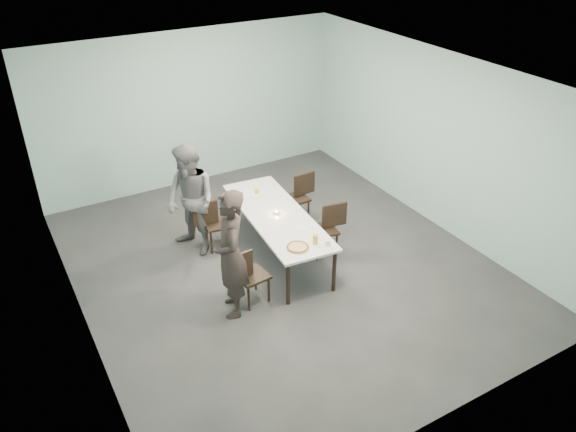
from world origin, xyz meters
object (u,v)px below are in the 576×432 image
diner_far (191,201)px  pizza (298,247)px  beer_glass (315,239)px  tealight (277,213)px  chair_near_right (328,225)px  water_tumbler (328,243)px  chair_far_left (212,221)px  chair_far_right (299,194)px  diner_near (231,255)px  table (277,218)px  side_plate (301,228)px  amber_tumbler (257,191)px  chair_near_left (247,273)px

diner_far → pizza: bearing=9.1°
beer_glass → tealight: beer_glass is taller
diner_far → tealight: bearing=37.4°
chair_near_right → water_tumbler: size_ratio=9.67×
chair_far_left → chair_far_right: size_ratio=1.00×
chair_far_left → pizza: size_ratio=2.56×
chair_far_left → pizza: chair_far_left is taller
diner_near → tealight: size_ratio=33.57×
tealight → diner_near: bearing=-142.6°
table → diner_near: (-1.21, -0.91, 0.25)m
diner_near → side_plate: size_ratio=10.44×
chair_near_right → amber_tumbler: chair_near_right is taller
amber_tumbler → chair_far_left: bearing=-174.8°
table → water_tumbler: 1.16m
diner_near → pizza: diner_near is taller
table → side_plate: size_ratio=14.84×
chair_near_left → chair_far_right: 2.49m
table → amber_tumbler: amber_tumbler is taller
beer_glass → amber_tumbler: (-0.02, 1.80, -0.03)m
chair_far_right → tealight: chair_far_right is taller
beer_glass → water_tumbler: 0.18m
side_plate → beer_glass: 0.47m
diner_far → beer_glass: size_ratio=12.25×
diner_far → beer_glass: bearing=15.5°
diner_far → tealight: diner_far is taller
chair_near_right → beer_glass: (-0.67, -0.67, 0.32)m
chair_near_right → diner_near: bearing=25.9°
chair_far_left → amber_tumbler: (0.86, 0.08, 0.29)m
beer_glass → tealight: (-0.07, 1.03, -0.05)m
diner_far → beer_glass: diner_far is taller
diner_near → diner_far: 1.71m
chair_near_right → side_plate: size_ratio=4.83×
chair_far_right → diner_near: bearing=36.4°
table → chair_near_left: 1.30m
water_tumbler → diner_near: bearing=170.9°
pizza → amber_tumbler: bearing=81.6°
chair_far_right → chair_near_right: bearing=79.5°
chair_near_right → side_plate: 0.72m
amber_tumbler → table: bearing=-93.9°
chair_far_right → diner_far: 2.05m
chair_near_left → diner_far: 1.71m
side_plate → amber_tumbler: bearing=92.2°
chair_near_left → tealight: bearing=35.5°
chair_near_right → tealight: size_ratio=15.54×
chair_near_right → tealight: 0.86m
chair_near_right → diner_near: size_ratio=0.46×
water_tumbler → pizza: bearing=159.6°
table → tealight: (0.01, 0.02, 0.08)m
water_tumbler → amber_tumbler: 1.93m
diner_near → chair_far_left: bearing=-175.8°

